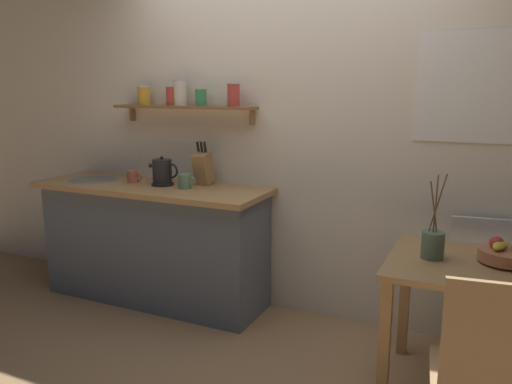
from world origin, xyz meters
The scene contains 13 objects.
ground_plane centered at (0.00, 0.00, 0.00)m, with size 14.00×14.00×0.00m, color #A87F56.
back_wall centered at (0.21, 0.65, 1.35)m, with size 6.80×0.11×2.70m.
kitchen_counter centered at (-1.00, 0.32, 0.46)m, with size 1.83×0.63×0.92m.
wall_shelf centered at (-0.81, 0.49, 1.54)m, with size 1.17×0.20×0.32m.
dining_table centered at (1.27, -0.04, 0.62)m, with size 0.84×0.74×0.75m.
dining_chair_near centered at (1.35, -0.70, 0.52)m, with size 0.44×0.43×0.94m.
dining_chair_far centered at (1.30, 0.42, 0.48)m, with size 0.44×0.48×0.85m.
fruit_bowl centered at (1.41, 0.04, 0.80)m, with size 0.28×0.28×0.13m.
twig_vase centered at (1.06, -0.04, 0.83)m, with size 0.12×0.12×0.46m.
electric_kettle centered at (-0.91, 0.33, 1.01)m, with size 0.25×0.17×0.22m.
knife_block centered at (-0.64, 0.47, 1.05)m, with size 0.11×0.17×0.33m.
coffee_mug_by_sink centered at (-1.18, 0.33, 0.96)m, with size 0.13×0.09×0.09m.
coffee_mug_spare centered at (-0.68, 0.29, 0.97)m, with size 0.14×0.09×0.11m.
Camera 1 is at (1.29, -2.75, 1.63)m, focal length 35.46 mm.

